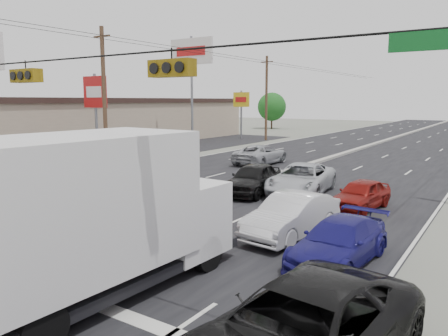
{
  "coord_description": "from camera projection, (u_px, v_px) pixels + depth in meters",
  "views": [
    {
      "loc": [
        12.33,
        -6.94,
        4.81
      ],
      "look_at": [
        3.1,
        7.08,
        2.2
      ],
      "focal_mm": 35.0,
      "sensor_mm": 36.0,
      "label": 1
    }
  ],
  "objects": [
    {
      "name": "ground",
      "position": [
        10.0,
        261.0,
        13.17
      ],
      "size": [
        200.0,
        200.0,
        0.0
      ],
      "primitive_type": "plane",
      "color": "#606356",
      "rests_on": "ground"
    },
    {
      "name": "road_surface",
      "position": [
        339.0,
        156.0,
        37.93
      ],
      "size": [
        20.0,
        160.0,
        0.02
      ],
      "primitive_type": "cube",
      "color": "black",
      "rests_on": "ground"
    },
    {
      "name": "center_median",
      "position": [
        339.0,
        155.0,
        37.91
      ],
      "size": [
        0.5,
        160.0,
        0.2
      ],
      "primitive_type": "cube",
      "color": "gray",
      "rests_on": "ground"
    },
    {
      "name": "strip_mall",
      "position": [
        92.0,
        124.0,
        47.58
      ],
      "size": [
        12.0,
        42.0,
        4.6
      ],
      "primitive_type": "cube",
      "color": "tan",
      "rests_on": "ground"
    },
    {
      "name": "parking_lot",
      "position": [
        154.0,
        150.0,
        43.04
      ],
      "size": [
        10.0,
        42.0,
        0.02
      ],
      "primitive_type": "cube",
      "color": "black",
      "rests_on": "ground"
    },
    {
      "name": "utility_pole_left_b",
      "position": [
        104.0,
        96.0,
        31.56
      ],
      "size": [
        1.6,
        0.3,
        10.0
      ],
      "color": "#422D1E",
      "rests_on": "ground"
    },
    {
      "name": "utility_pole_left_c",
      "position": [
        266.0,
        98.0,
        52.19
      ],
      "size": [
        1.6,
        0.3,
        10.0
      ],
      "color": "#422D1E",
      "rests_on": "ground"
    },
    {
      "name": "traffic_signals",
      "position": [
        24.0,
        74.0,
        11.57
      ],
      "size": [
        25.0,
        0.3,
        0.54
      ],
      "color": "black",
      "rests_on": "ground"
    },
    {
      "name": "pole_sign_mid",
      "position": [
        95.0,
        97.0,
        36.48
      ],
      "size": [
        2.6,
        0.25,
        7.0
      ],
      "color": "slate",
      "rests_on": "ground"
    },
    {
      "name": "pole_sign_billboard",
      "position": [
        191.0,
        58.0,
        42.8
      ],
      "size": [
        5.0,
        0.25,
        11.0
      ],
      "color": "slate",
      "rests_on": "ground"
    },
    {
      "name": "pole_sign_far",
      "position": [
        241.0,
        104.0,
        54.2
      ],
      "size": [
        2.2,
        0.25,
        6.0
      ],
      "color": "slate",
      "rests_on": "ground"
    },
    {
      "name": "tree_left_far",
      "position": [
        272.0,
        107.0,
        74.07
      ],
      "size": [
        4.8,
        4.8,
        6.12
      ],
      "color": "#382619",
      "rests_on": "ground"
    },
    {
      "name": "box_truck",
      "position": [
        98.0,
        214.0,
        10.62
      ],
      "size": [
        3.11,
        8.05,
        4.03
      ],
      "rotation": [
        0.0,
        0.0,
        -0.04
      ],
      "color": "black",
      "rests_on": "ground"
    },
    {
      "name": "red_sedan",
      "position": [
        168.0,
        208.0,
        17.02
      ],
      "size": [
        1.95,
        4.19,
        1.33
      ],
      "primitive_type": "imported",
      "rotation": [
        0.0,
        0.0,
        -0.14
      ],
      "color": "red",
      "rests_on": "ground"
    },
    {
      "name": "black_suv",
      "position": [
        301.0,
        334.0,
        7.54
      ],
      "size": [
        3.36,
        6.09,
        1.61
      ],
      "primitive_type": "imported",
      "rotation": [
        0.0,
        0.0,
        -0.12
      ],
      "color": "black",
      "rests_on": "ground"
    },
    {
      "name": "queue_car_a",
      "position": [
        253.0,
        179.0,
        22.52
      ],
      "size": [
        2.4,
        4.83,
        1.58
      ],
      "primitive_type": "imported",
      "rotation": [
        0.0,
        0.0,
        0.12
      ],
      "color": "black",
      "rests_on": "ground"
    },
    {
      "name": "queue_car_b",
      "position": [
        292.0,
        216.0,
        15.45
      ],
      "size": [
        2.05,
        4.72,
        1.51
      ],
      "primitive_type": "imported",
      "rotation": [
        0.0,
        0.0,
        -0.1
      ],
      "color": "silver",
      "rests_on": "ground"
    },
    {
      "name": "queue_car_c",
      "position": [
        301.0,
        179.0,
        22.5
      ],
      "size": [
        3.25,
        5.85,
        1.55
      ],
      "primitive_type": "imported",
      "rotation": [
        0.0,
        0.0,
        0.12
      ],
      "color": "#B2B6BB",
      "rests_on": "ground"
    },
    {
      "name": "queue_car_d",
      "position": [
        339.0,
        242.0,
        12.9
      ],
      "size": [
        2.17,
        4.62,
        1.3
      ],
      "primitive_type": "imported",
      "rotation": [
        0.0,
        0.0,
        -0.08
      ],
      "color": "navy",
      "rests_on": "ground"
    },
    {
      "name": "queue_car_e",
      "position": [
        361.0,
        195.0,
        19.32
      ],
      "size": [
        2.05,
        4.07,
        1.33
      ],
      "primitive_type": "imported",
      "rotation": [
        0.0,
        0.0,
        -0.13
      ],
      "color": "maroon",
      "rests_on": "ground"
    },
    {
      "name": "oncoming_near",
      "position": [
        147.0,
        165.0,
        27.49
      ],
      "size": [
        2.87,
        5.69,
        1.59
      ],
      "primitive_type": "imported",
      "rotation": [
        0.0,
        0.0,
        3.02
      ],
      "color": "black",
      "rests_on": "ground"
    },
    {
      "name": "oncoming_far",
      "position": [
        261.0,
        155.0,
        33.07
      ],
      "size": [
        2.45,
        5.31,
        1.47
      ],
      "primitive_type": "imported",
      "rotation": [
        0.0,
        0.0,
        3.14
      ],
      "color": "#9A9DA2",
      "rests_on": "ground"
    }
  ]
}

